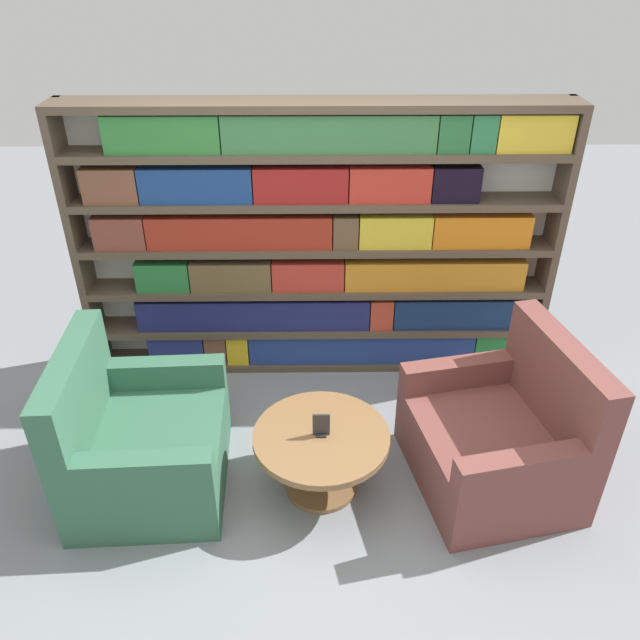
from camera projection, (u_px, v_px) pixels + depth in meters
ground_plane at (318, 501)px, 3.55m from camera, size 14.00×14.00×0.00m
bookshelf at (320, 247)px, 4.23m from camera, size 3.22×0.30×1.90m
armchair_left at (140, 443)px, 3.53m from camera, size 0.87×0.97×0.91m
armchair_right at (500, 438)px, 3.56m from camera, size 0.99×1.08×0.91m
coffee_table at (321, 450)px, 3.49m from camera, size 0.76×0.76×0.40m
table_sign at (321, 426)px, 3.40m from camera, size 0.09×0.06×0.14m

